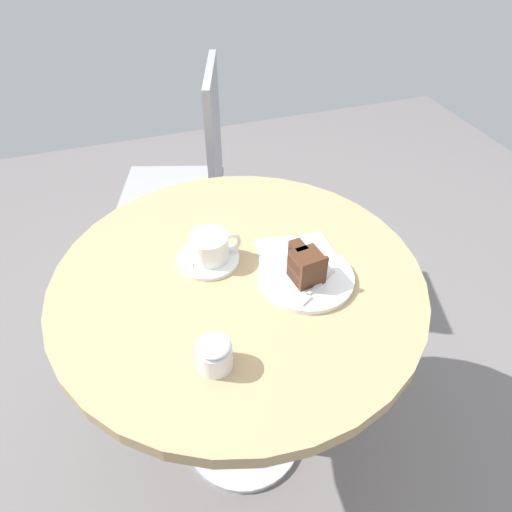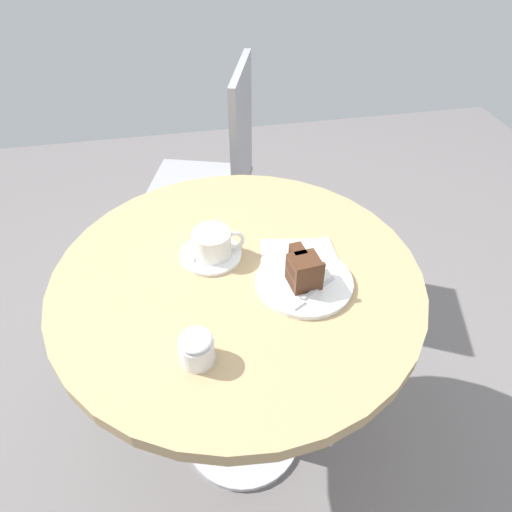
{
  "view_description": "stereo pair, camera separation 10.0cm",
  "coord_description": "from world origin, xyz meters",
  "views": [
    {
      "loc": [
        -0.2,
        -0.71,
        1.44
      ],
      "look_at": [
        0.04,
        0.0,
        0.77
      ],
      "focal_mm": 32.0,
      "sensor_mm": 36.0,
      "label": 1
    },
    {
      "loc": [
        -0.1,
        -0.73,
        1.44
      ],
      "look_at": [
        0.04,
        0.0,
        0.77
      ],
      "focal_mm": 32.0,
      "sensor_mm": 36.0,
      "label": 2
    }
  ],
  "objects": [
    {
      "name": "ground_plane",
      "position": [
        0.0,
        0.0,
        -0.01
      ],
      "size": [
        4.4,
        4.4,
        0.01
      ],
      "primitive_type": "cube",
      "color": "slate",
      "rests_on": "ground"
    },
    {
      "name": "cafe_table",
      "position": [
        0.0,
        0.0,
        0.62
      ],
      "size": [
        0.83,
        0.83,
        0.73
      ],
      "color": "tan",
      "rests_on": "ground"
    },
    {
      "name": "saucer",
      "position": [
        -0.05,
        0.07,
        0.74
      ],
      "size": [
        0.14,
        0.14,
        0.01
      ],
      "color": "white",
      "rests_on": "cafe_table"
    },
    {
      "name": "coffee_cup",
      "position": [
        -0.04,
        0.07,
        0.78
      ],
      "size": [
        0.12,
        0.09,
        0.06
      ],
      "color": "white",
      "rests_on": "saucer"
    },
    {
      "name": "teaspoon",
      "position": [
        -0.08,
        0.1,
        0.75
      ],
      "size": [
        0.04,
        0.09,
        0.0
      ],
      "rotation": [
        0.0,
        0.0,
        1.24
      ],
      "color": "silver",
      "rests_on": "saucer"
    },
    {
      "name": "cake_plate",
      "position": [
        0.14,
        -0.06,
        0.74
      ],
      "size": [
        0.21,
        0.21,
        0.01
      ],
      "color": "white",
      "rests_on": "cafe_table"
    },
    {
      "name": "cake_slice",
      "position": [
        0.13,
        -0.06,
        0.78
      ],
      "size": [
        0.07,
        0.1,
        0.07
      ],
      "rotation": [
        0.0,
        0.0,
        1.69
      ],
      "color": "#422619",
      "rests_on": "cake_plate"
    },
    {
      "name": "fork",
      "position": [
        0.13,
        -0.11,
        0.75
      ],
      "size": [
        0.12,
        0.08,
        0.0
      ],
      "rotation": [
        0.0,
        0.0,
        3.67
      ],
      "color": "silver",
      "rests_on": "cake_plate"
    },
    {
      "name": "napkin",
      "position": [
        0.15,
        0.01,
        0.74
      ],
      "size": [
        0.19,
        0.19,
        0.0
      ],
      "rotation": [
        0.0,
        0.0,
        6.11
      ],
      "color": "silver",
      "rests_on": "cafe_table"
    },
    {
      "name": "cafe_chair",
      "position": [
        0.05,
        0.76,
        0.55
      ],
      "size": [
        0.48,
        0.48,
        0.93
      ],
      "rotation": [
        0.0,
        0.0,
        4.4
      ],
      "color": "#9E9EA3",
      "rests_on": "ground"
    },
    {
      "name": "sugar_pot",
      "position": [
        -0.11,
        -0.22,
        0.77
      ],
      "size": [
        0.07,
        0.07,
        0.07
      ],
      "color": "white",
      "rests_on": "cafe_table"
    }
  ]
}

